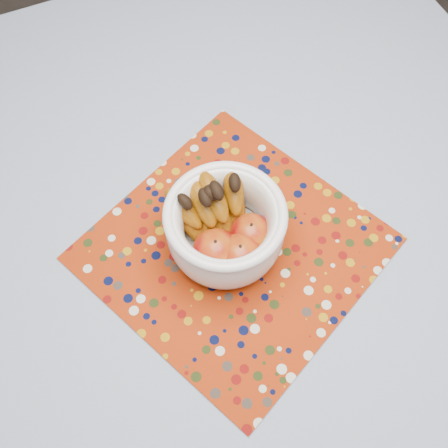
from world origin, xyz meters
The scene contains 4 objects.
table centered at (0.00, 0.00, 0.67)m, with size 1.20×1.20×0.75m.
tablecloth centered at (0.00, 0.00, 0.76)m, with size 1.32×1.32×0.01m, color slate.
placemat centered at (-0.04, -0.10, 0.76)m, with size 0.45×0.45×0.00m, color #932708.
fruit_bowl centered at (-0.06, -0.09, 0.83)m, with size 0.21×0.21×0.16m.
Camera 1 is at (-0.22, -0.46, 1.61)m, focal length 42.00 mm.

